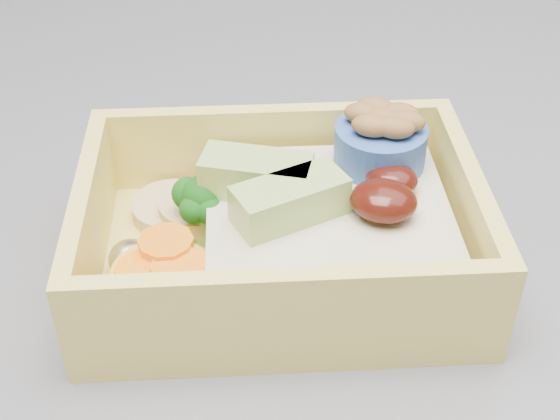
# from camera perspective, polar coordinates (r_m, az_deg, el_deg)

# --- Properties ---
(bento_box) EXTENTS (0.22, 0.19, 0.07)m
(bento_box) POSITION_cam_1_polar(r_m,az_deg,el_deg) (0.38, 0.85, -1.24)
(bento_box) COLOR #EAD460
(bento_box) RESTS_ON island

